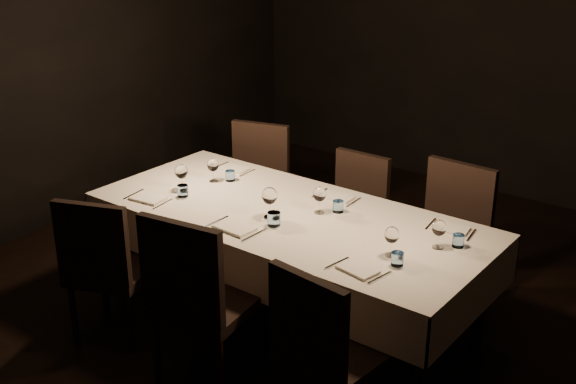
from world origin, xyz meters
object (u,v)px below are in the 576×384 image
Objects in this scene: chair_far_left at (255,181)px; chair_far_center at (354,210)px; chair_far_right at (448,233)px; chair_near_left at (105,263)px; chair_near_center at (198,295)px; chair_near_right at (323,347)px; dining_table at (288,224)px.

chair_far_left is 1.08× the size of chair_far_center.
chair_far_center is 0.91× the size of chair_far_right.
chair_near_center is (0.77, 0.01, 0.04)m from chair_near_left.
chair_far_left is (-0.15, 1.59, 0.01)m from chair_near_left.
chair_far_left is (-1.71, 1.52, 0.00)m from chair_near_right.
chair_near_center is at bearing 158.82° from chair_near_left.
dining_table is 1.18m from chair_far_left.
chair_far_left reaches higher than chair_near_left.
chair_far_right is (0.70, 1.61, -0.03)m from chair_near_center.
chair_near_left is at bearing 8.67° from chair_near_right.
chair_far_right reaches higher than chair_far_center.
chair_near_center is 1.75m from chair_far_right.
chair_far_left reaches higher than chair_far_center.
dining_table is at bearing -153.41° from chair_near_left.
chair_far_left reaches higher than chair_near_right.
chair_far_left is at bearing 140.17° from dining_table.
chair_far_right reaches higher than dining_table.
chair_far_center is at bearing -12.02° from chair_far_left.
dining_table is 1.07m from chair_far_right.
chair_near_center is 1.08× the size of chair_far_left.
chair_near_right reaches higher than chair_near_left.
chair_far_center is at bearing -55.84° from chair_near_right.
chair_near_left reaches higher than dining_table.
chair_far_left is (-0.90, 0.75, -0.15)m from dining_table.
chair_far_left is at bearing -106.40° from chair_near_left.
chair_near_left is 1.56m from chair_near_right.
chair_near_left is 1.80m from chair_far_center.
chair_near_left is 0.77m from chair_near_center.
chair_near_right is at bearing 160.60° from chair_near_left.
chair_near_right is 1.07× the size of chair_far_center.
chair_near_right is (0.81, -0.78, -0.16)m from dining_table.
chair_near_left is 0.96× the size of chair_far_right.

